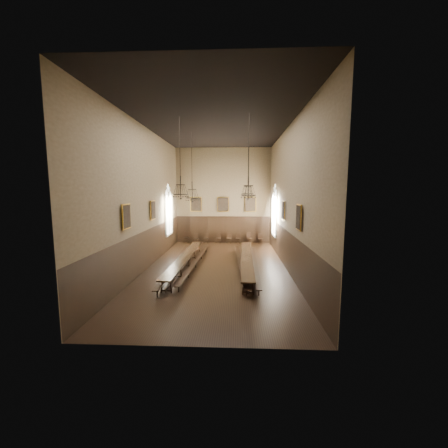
# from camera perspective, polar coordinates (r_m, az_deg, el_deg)

# --- Properties ---
(floor) EXTENTS (9.00, 18.00, 0.02)m
(floor) POSITION_cam_1_polar(r_m,az_deg,el_deg) (18.04, -1.56, -9.22)
(floor) COLOR black
(floor) RESTS_ON ground
(ceiling) EXTENTS (9.00, 18.00, 0.02)m
(ceiling) POSITION_cam_1_polar(r_m,az_deg,el_deg) (17.76, -1.67, 19.95)
(ceiling) COLOR black
(ceiling) RESTS_ON ground
(wall_back) EXTENTS (9.00, 0.02, 9.00)m
(wall_back) POSITION_cam_1_polar(r_m,az_deg,el_deg) (26.32, -0.19, 5.88)
(wall_back) COLOR #7D694D
(wall_back) RESTS_ON ground
(wall_front) EXTENTS (9.00, 0.02, 9.00)m
(wall_front) POSITION_cam_1_polar(r_m,az_deg,el_deg) (8.37, -6.07, 3.28)
(wall_front) COLOR #7D694D
(wall_front) RESTS_ON ground
(wall_left) EXTENTS (0.02, 18.00, 9.00)m
(wall_left) POSITION_cam_1_polar(r_m,az_deg,el_deg) (18.21, -15.97, 5.07)
(wall_left) COLOR #7D694D
(wall_left) RESTS_ON ground
(wall_right) EXTENTS (0.02, 18.00, 9.00)m
(wall_right) POSITION_cam_1_polar(r_m,az_deg,el_deg) (17.58, 13.27, 5.10)
(wall_right) COLOR #7D694D
(wall_right) RESTS_ON ground
(wainscot_panelling) EXTENTS (9.00, 18.00, 2.50)m
(wainscot_panelling) POSITION_cam_1_polar(r_m,az_deg,el_deg) (17.73, -1.58, -5.30)
(wainscot_panelling) COLOR black
(wainscot_panelling) RESTS_ON floor
(table_left) EXTENTS (0.94, 9.98, 0.78)m
(table_left) POSITION_cam_1_polar(r_m,az_deg,el_deg) (18.28, -8.05, -7.77)
(table_left) COLOR black
(table_left) RESTS_ON floor
(table_right) EXTENTS (0.93, 10.09, 0.79)m
(table_right) POSITION_cam_1_polar(r_m,az_deg,el_deg) (17.99, 4.72, -7.95)
(table_right) COLOR black
(table_right) RESTS_ON floor
(bench_left_outer) EXTENTS (0.67, 10.50, 0.47)m
(bench_left_outer) POSITION_cam_1_polar(r_m,az_deg,el_deg) (18.21, -9.91, -8.15)
(bench_left_outer) COLOR black
(bench_left_outer) RESTS_ON floor
(bench_left_inner) EXTENTS (0.72, 9.59, 0.43)m
(bench_left_inner) POSITION_cam_1_polar(r_m,az_deg,el_deg) (18.24, -5.91, -8.14)
(bench_left_inner) COLOR black
(bench_left_inner) RESTS_ON floor
(bench_right_inner) EXTENTS (0.79, 10.01, 0.45)m
(bench_right_inner) POSITION_cam_1_polar(r_m,az_deg,el_deg) (17.94, 3.45, -8.34)
(bench_right_inner) COLOR black
(bench_right_inner) RESTS_ON floor
(bench_right_outer) EXTENTS (0.52, 9.38, 0.42)m
(bench_right_outer) POSITION_cam_1_polar(r_m,az_deg,el_deg) (17.74, 6.45, -8.61)
(bench_right_outer) COLOR black
(bench_right_outer) RESTS_ON floor
(chair_0) EXTENTS (0.48, 0.48, 1.04)m
(chair_0) POSITION_cam_1_polar(r_m,az_deg,el_deg) (26.66, -7.82, -3.23)
(chair_0) COLOR black
(chair_0) RESTS_ON floor
(chair_1) EXTENTS (0.43, 0.43, 0.89)m
(chair_1) POSITION_cam_1_polar(r_m,az_deg,el_deg) (26.55, -5.81, -3.34)
(chair_1) COLOR black
(chair_1) RESTS_ON floor
(chair_2) EXTENTS (0.44, 0.44, 0.95)m
(chair_2) POSITION_cam_1_polar(r_m,az_deg,el_deg) (26.34, -3.75, -3.36)
(chair_2) COLOR black
(chair_2) RESTS_ON floor
(chair_3) EXTENTS (0.48, 0.48, 0.99)m
(chair_3) POSITION_cam_1_polar(r_m,az_deg,el_deg) (26.28, -1.18, -3.34)
(chair_3) COLOR black
(chair_3) RESTS_ON floor
(chair_4) EXTENTS (0.51, 0.51, 1.00)m
(chair_4) POSITION_cam_1_polar(r_m,az_deg,el_deg) (26.27, 1.00, -3.34)
(chair_4) COLOR black
(chair_4) RESTS_ON floor
(chair_5) EXTENTS (0.50, 0.50, 0.96)m
(chair_5) POSITION_cam_1_polar(r_m,az_deg,el_deg) (26.28, 2.94, -3.37)
(chair_5) COLOR black
(chair_5) RESTS_ON floor
(chair_6) EXTENTS (0.55, 0.55, 1.04)m
(chair_6) POSITION_cam_1_polar(r_m,az_deg,el_deg) (26.22, 5.30, -3.37)
(chair_6) COLOR black
(chair_6) RESTS_ON floor
(chair_7) EXTENTS (0.49, 0.49, 0.93)m
(chair_7) POSITION_cam_1_polar(r_m,az_deg,el_deg) (26.33, 7.51, -3.42)
(chair_7) COLOR black
(chair_7) RESTS_ON floor
(chandelier_back_left) EXTENTS (0.94, 0.94, 4.68)m
(chandelier_back_left) POSITION_cam_1_polar(r_m,az_deg,el_deg) (19.59, -6.62, 6.22)
(chandelier_back_left) COLOR black
(chandelier_back_left) RESTS_ON ceiling
(chandelier_back_right) EXTENTS (0.79, 0.79, 4.35)m
(chandelier_back_right) POSITION_cam_1_polar(r_m,az_deg,el_deg) (19.59, 5.01, 7.18)
(chandelier_back_right) COLOR black
(chandelier_back_right) RESTS_ON ceiling
(chandelier_front_left) EXTENTS (0.83, 0.83, 4.34)m
(chandelier_front_left) POSITION_cam_1_polar(r_m,az_deg,el_deg) (15.55, -9.00, 7.18)
(chandelier_front_left) COLOR black
(chandelier_front_left) RESTS_ON ceiling
(chandelier_front_right) EXTENTS (0.79, 0.79, 4.37)m
(chandelier_front_right) POSITION_cam_1_polar(r_m,az_deg,el_deg) (14.80, 5.10, 7.18)
(chandelier_front_right) COLOR black
(chandelier_front_right) RESTS_ON ceiling
(portrait_back_0) EXTENTS (1.10, 0.12, 1.40)m
(portrait_back_0) POSITION_cam_1_polar(r_m,az_deg,el_deg) (26.47, -5.85, 4.11)
(portrait_back_0) COLOR gold
(portrait_back_0) RESTS_ON wall_back
(portrait_back_1) EXTENTS (1.10, 0.12, 1.40)m
(portrait_back_1) POSITION_cam_1_polar(r_m,az_deg,el_deg) (26.21, -0.20, 4.12)
(portrait_back_1) COLOR gold
(portrait_back_1) RESTS_ON wall_back
(portrait_back_2) EXTENTS (1.10, 0.12, 1.40)m
(portrait_back_2) POSITION_cam_1_polar(r_m,az_deg,el_deg) (26.22, 5.50, 4.09)
(portrait_back_2) COLOR gold
(portrait_back_2) RESTS_ON wall_back
(portrait_left_0) EXTENTS (0.12, 1.00, 1.30)m
(portrait_left_0) POSITION_cam_1_polar(r_m,az_deg,el_deg) (19.17, -14.57, 2.81)
(portrait_left_0) COLOR gold
(portrait_left_0) RESTS_ON wall_left
(portrait_left_1) EXTENTS (0.12, 1.00, 1.30)m
(portrait_left_1) POSITION_cam_1_polar(r_m,az_deg,el_deg) (14.94, -19.63, 1.48)
(portrait_left_1) COLOR gold
(portrait_left_1) RESTS_ON wall_left
(portrait_right_0) EXTENTS (0.12, 1.00, 1.30)m
(portrait_right_0) POSITION_cam_1_polar(r_m,az_deg,el_deg) (18.59, 12.24, 2.75)
(portrait_right_0) COLOR gold
(portrait_right_0) RESTS_ON wall_right
(portrait_right_1) EXTENTS (0.12, 1.00, 1.30)m
(portrait_right_1) POSITION_cam_1_polar(r_m,az_deg,el_deg) (14.19, 15.27, 1.37)
(portrait_right_1) COLOR gold
(portrait_right_1) RESTS_ON wall_right
(window_right) EXTENTS (0.20, 2.20, 4.60)m
(window_right) POSITION_cam_1_polar(r_m,az_deg,el_deg) (23.05, 10.47, 2.85)
(window_right) COLOR white
(window_right) RESTS_ON wall_right
(window_left) EXTENTS (0.20, 2.20, 4.60)m
(window_left) POSITION_cam_1_polar(r_m,az_deg,el_deg) (23.53, -11.46, 2.91)
(window_left) COLOR white
(window_left) RESTS_ON wall_left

